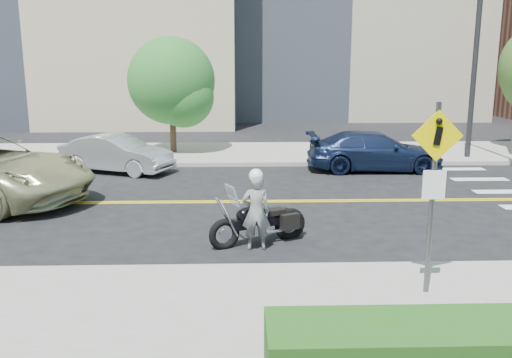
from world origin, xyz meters
The scene contains 10 objects.
ground_plane centered at (0.00, 0.00, 0.00)m, with size 120.00×120.00×0.00m, color black.
sidewalk_near centered at (0.00, -7.50, 0.07)m, with size 60.00×5.00×0.15m, color #9E9B91.
sidewalk_far centered at (0.00, 7.50, 0.07)m, with size 60.00×5.00×0.15m, color #9E9B91.
traffic_light centered at (10.00, 5.08, 4.67)m, with size 0.28×4.50×7.00m.
pedestrian_sign centered at (4.20, -6.31, 1.96)m, with size 0.78×0.08×3.00m.
motorcyclist centered at (1.57, -3.82, 0.83)m, with size 0.59×0.41×1.67m.
motorcycle centered at (1.64, -3.42, 0.65)m, with size 2.14×0.65×1.31m, color black, non-canonical shape.
parked_car_silver centered at (-2.97, 4.16, 0.64)m, with size 1.36×3.91×1.29m, color #B4B6BC.
parked_car_blue centered at (5.94, 4.20, 0.68)m, with size 1.90×4.68×1.36m, color #172345.
tree_far_a centered at (-1.43, 7.54, 2.97)m, with size 3.44×3.44×4.70m.
Camera 1 is at (1.25, -14.26, 3.74)m, focal length 38.00 mm.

